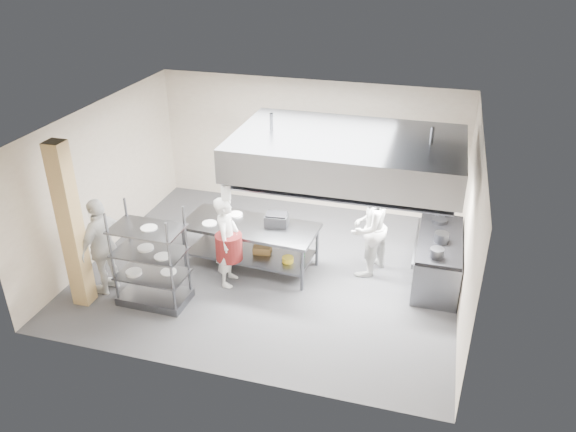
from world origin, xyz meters
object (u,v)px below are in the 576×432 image
(cooking_range, at_px, (438,260))
(stockpot, at_px, (442,237))
(chef_line, at_px, (367,227))
(chef_head, at_px, (227,241))
(pass_rack, at_px, (150,257))
(chef_plating, at_px, (103,246))
(griddle, at_px, (277,220))
(island, at_px, (251,246))

(cooking_range, height_order, stockpot, stockpot)
(chef_line, bearing_deg, chef_head, -42.70)
(cooking_range, bearing_deg, chef_line, -176.05)
(pass_rack, height_order, stockpot, pass_rack)
(cooking_range, height_order, chef_plating, chef_plating)
(chef_head, xyz_separation_m, stockpot, (3.72, 0.99, 0.11))
(chef_line, relative_size, griddle, 4.53)
(chef_line, height_order, chef_plating, chef_line)
(island, bearing_deg, chef_plating, -143.01)
(island, height_order, pass_rack, pass_rack)
(chef_line, bearing_deg, cooking_range, 117.42)
(chef_head, relative_size, chef_plating, 0.96)
(griddle, bearing_deg, pass_rack, -141.66)
(stockpot, bearing_deg, chef_plating, -162.57)
(island, relative_size, pass_rack, 1.42)
(cooking_range, distance_m, chef_line, 1.45)
(chef_line, xyz_separation_m, stockpot, (1.34, -0.06, 0.02))
(pass_rack, xyz_separation_m, griddle, (1.76, 1.70, 0.11))
(chef_head, xyz_separation_m, griddle, (0.70, 0.79, 0.14))
(stockpot, bearing_deg, griddle, -176.22)
(chef_plating, relative_size, griddle, 4.29)
(chef_head, bearing_deg, cooking_range, -77.96)
(island, distance_m, chef_plating, 2.72)
(pass_rack, distance_m, stockpot, 5.15)
(griddle, height_order, stockpot, griddle)
(chef_head, bearing_deg, stockpot, -80.11)
(pass_rack, xyz_separation_m, cooking_range, (4.78, 2.05, -0.48))
(island, xyz_separation_m, chef_line, (2.17, 0.41, 0.51))
(chef_plating, relative_size, stockpot, 7.13)
(chef_head, bearing_deg, island, -23.15)
(cooking_range, distance_m, griddle, 3.10)
(pass_rack, relative_size, chef_head, 1.03)
(chef_line, xyz_separation_m, griddle, (-1.69, -0.26, 0.05))
(island, bearing_deg, stockpot, 9.66)
(island, relative_size, stockpot, 9.97)
(pass_rack, xyz_separation_m, chef_plating, (-0.97, 0.09, 0.01))
(cooking_range, bearing_deg, stockpot, -87.73)
(island, height_order, chef_head, chef_head)
(stockpot, bearing_deg, cooking_range, 92.27)
(cooking_range, height_order, griddle, griddle)
(griddle, distance_m, stockpot, 3.04)
(cooking_range, relative_size, chef_plating, 1.09)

